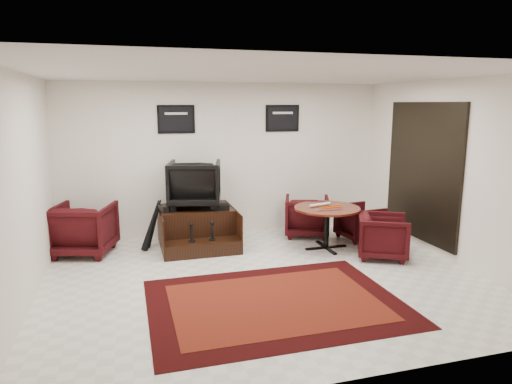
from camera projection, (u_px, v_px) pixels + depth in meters
ground at (265, 279)px, 6.41m from camera, size 6.00×6.00×0.00m
room_shell at (291, 151)px, 6.30m from camera, size 6.02×5.02×2.81m
area_rug at (275, 302)px, 5.64m from camera, size 3.08×2.31×0.01m
shine_podium at (197, 228)px, 7.91m from camera, size 1.27×1.30×0.65m
shine_chair at (195, 181)px, 7.88m from camera, size 1.03×0.99×0.90m
shoes_pair at (167, 208)px, 7.63m from camera, size 0.28×0.31×0.10m
polish_kit at (221, 207)px, 7.73m from camera, size 0.27×0.19×0.09m
umbrella_black at (151, 225)px, 7.58m from camera, size 0.33×0.12×0.89m
umbrella_hooked at (154, 223)px, 7.74m from camera, size 0.32×0.12×0.86m
armchair_side at (84, 226)px, 7.40m from camera, size 1.10×1.06×0.92m
meeting_table at (327, 212)px, 7.64m from camera, size 1.10×1.10×0.72m
table_chair_back at (307, 214)px, 8.46m from camera, size 1.00×0.97×0.81m
table_chair_window at (360, 220)px, 8.25m from camera, size 0.72×0.75×0.70m
table_chair_corner at (383, 234)px, 7.25m from camera, size 0.95×0.98×0.76m
paper_roll at (320, 205)px, 7.71m from camera, size 0.42×0.15×0.05m
table_clutter at (331, 208)px, 7.58m from camera, size 0.57×0.37×0.01m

